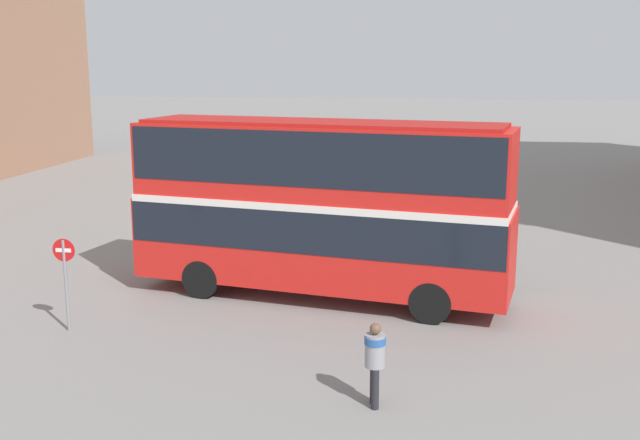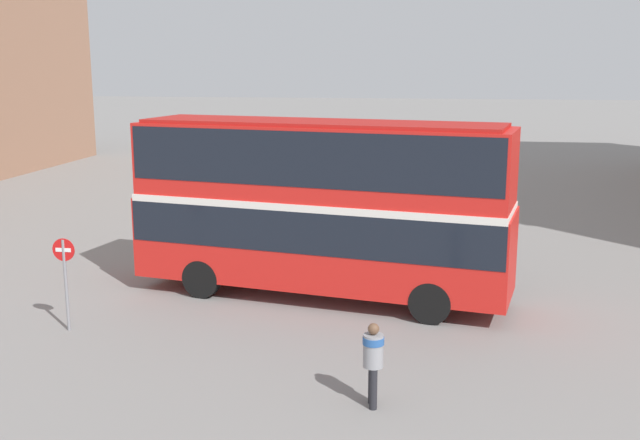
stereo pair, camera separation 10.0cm
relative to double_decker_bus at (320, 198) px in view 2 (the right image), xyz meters
name	(u,v)px [view 2 (the right image)]	position (x,y,z in m)	size (l,w,h in m)	color
ground_plane	(304,287)	(-0.63, 0.89, -2.84)	(240.00, 240.00, 0.00)	gray
double_decker_bus	(320,198)	(0.00, 0.00, 0.00)	(10.74, 4.35, 4.95)	red
pedestrian_foreground	(373,356)	(2.06, -6.59, -1.81)	(0.48, 0.48, 1.68)	#232328
parked_car_kerb_near	(235,173)	(-7.48, 18.29, -2.11)	(4.28, 1.95, 1.44)	silver
no_entry_sign	(65,270)	(-5.72, -3.59, -1.30)	(0.56, 0.08, 2.33)	gray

